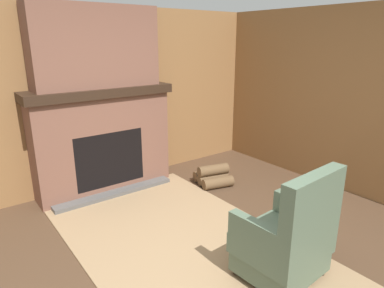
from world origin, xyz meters
name	(u,v)px	position (x,y,z in m)	size (l,w,h in m)	color
ground_plane	(219,280)	(0.00, 0.00, 0.00)	(14.00, 14.00, 0.00)	#4C3523
wood_panel_wall_left	(93,100)	(-2.58, 0.00, 1.19)	(0.06, 5.70, 2.38)	olive
fireplace_hearth	(103,141)	(-2.33, 0.00, 0.69)	(0.63, 1.87, 1.38)	brown
chimney_breast	(95,47)	(-2.34, 0.00, 1.87)	(0.37, 1.56, 0.98)	brown
area_rug	(208,262)	(-0.24, 0.07, 0.01)	(3.97, 1.89, 0.01)	#997A56
armchair	(287,240)	(0.31, 0.46, 0.37)	(0.65, 0.73, 1.02)	#516651
firewood_stack	(213,177)	(-1.59, 1.27, 0.11)	(0.55, 0.54, 0.28)	brown
oil_lamp_vase	(43,84)	(-2.39, -0.65, 1.47)	(0.13, 0.13, 0.23)	#B24C42
storage_case	(130,80)	(-2.39, 0.47, 1.44)	(0.14, 0.27, 0.11)	gray
decorative_plate_on_mantel	(90,78)	(-2.41, -0.07, 1.49)	(0.06, 0.23, 0.22)	gold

